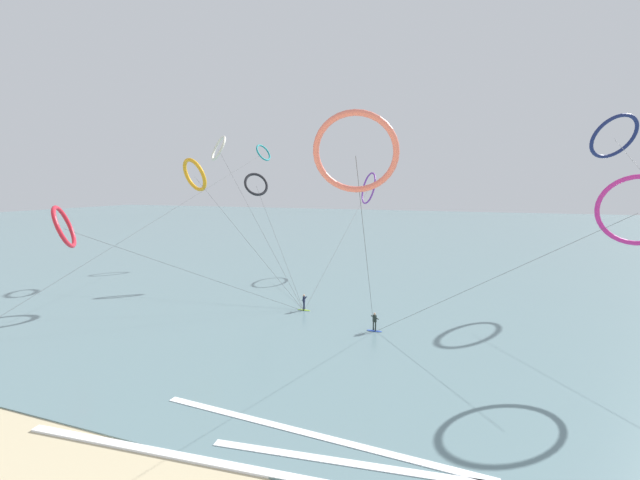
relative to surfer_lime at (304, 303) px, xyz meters
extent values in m
cube|color=slate|center=(5.04, 76.02, -0.78)|extent=(400.00, 200.00, 0.08)
ellipsoid|color=#8CC62D|center=(0.00, -0.01, -0.71)|extent=(1.40, 0.40, 0.06)
cylinder|color=#191E38|center=(0.02, -0.15, -0.28)|extent=(0.12, 0.12, 0.80)
cylinder|color=#191E38|center=(-0.02, 0.13, -0.28)|extent=(0.12, 0.12, 0.80)
cube|color=#191E38|center=(0.00, -0.01, 0.43)|extent=(0.25, 0.35, 0.62)
sphere|color=tan|center=(0.00, -0.01, 0.85)|extent=(0.22, 0.22, 0.22)
cylinder|color=#191E38|center=(0.04, -0.11, 0.48)|extent=(0.51, 0.17, 0.39)
cylinder|color=#191E38|center=(-0.04, 0.33, 0.48)|extent=(0.51, 0.17, 0.39)
ellipsoid|color=#2647B7|center=(8.29, -3.70, -0.71)|extent=(1.40, 0.40, 0.06)
cylinder|color=#1E2823|center=(8.18, -3.63, -0.28)|extent=(0.12, 0.12, 0.80)
cylinder|color=#1E2823|center=(8.41, -3.78, -0.28)|extent=(0.12, 0.12, 0.80)
cube|color=#1E2823|center=(8.29, -3.70, 0.43)|extent=(0.38, 0.35, 0.62)
sphere|color=tan|center=(8.29, -3.70, 0.85)|extent=(0.22, 0.22, 0.22)
cylinder|color=#1E2823|center=(8.11, -3.46, 0.48)|extent=(0.36, 0.47, 0.39)
cylinder|color=#1E2823|center=(8.47, -3.71, 0.48)|extent=(0.36, 0.47, 0.39)
torus|color=orange|center=(-14.56, 2.17, 13.37)|extent=(4.53, 3.40, 3.98)
cylinder|color=#3F3F3F|center=(-7.28, 1.08, 6.17)|extent=(14.58, 2.21, 13.99)
torus|color=purple|center=(0.88, 24.05, 11.69)|extent=(3.92, 4.90, 4.88)
cylinder|color=#3F3F3F|center=(0.44, 12.02, 5.37)|extent=(0.91, 24.07, 12.41)
torus|color=black|center=(-11.97, 12.18, 12.28)|extent=(3.58, 3.82, 3.27)
cylinder|color=#3F3F3F|center=(-5.99, 6.09, 5.64)|extent=(12.00, 12.22, 12.94)
torus|color=teal|center=(-18.82, 27.58, 17.77)|extent=(2.48, 3.58, 3.00)
cylinder|color=#3F3F3F|center=(-20.08, 2.93, 8.40)|extent=(2.54, 49.31, 18.46)
torus|color=#EA7260|center=(11.04, -20.70, 13.68)|extent=(4.21, 2.60, 3.69)
cylinder|color=#3F3F3F|center=(9.67, -12.20, 6.36)|extent=(2.77, 17.02, 14.37)
torus|color=navy|center=(31.03, 19.16, 17.77)|extent=(6.47, 5.53, 4.98)
torus|color=red|center=(-19.20, -11.26, 8.39)|extent=(3.87, 4.30, 4.06)
cylinder|color=#3F3F3F|center=(-9.60, -5.63, 3.69)|extent=(19.22, 11.28, 9.04)
torus|color=silver|center=(-19.85, 15.28, 17.58)|extent=(4.48, 4.24, 3.85)
cylinder|color=#3F3F3F|center=(-9.93, 7.64, 8.29)|extent=(19.88, 15.32, 18.24)
torus|color=#CC288E|center=(26.99, -4.13, 10.45)|extent=(5.47, 2.99, 5.14)
cylinder|color=#3F3F3F|center=(17.64, -3.92, 4.73)|extent=(18.71, 0.45, 11.12)
cube|color=white|center=(4.34, -24.03, -0.76)|extent=(19.76, 2.09, 0.12)
cube|color=white|center=(10.83, -21.88, -0.76)|extent=(12.97, 1.99, 0.12)
cube|color=white|center=(8.59, -20.30, -0.76)|extent=(18.48, 1.54, 0.12)
camera|label=1|loc=(16.17, -39.48, 12.26)|focal=23.72mm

